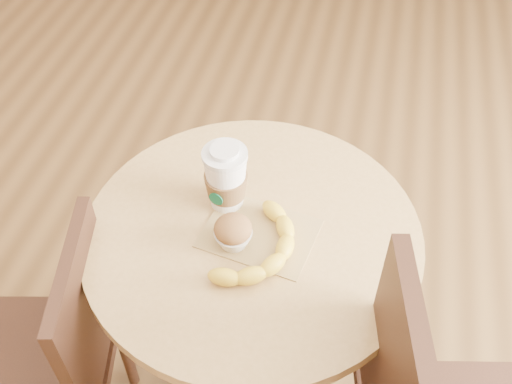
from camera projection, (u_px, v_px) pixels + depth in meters
cafe_table at (252, 281)px, 1.47m from camera, size 0.75×0.75×0.75m
chair_left at (58, 354)px, 1.44m from camera, size 0.43×0.43×0.83m
kraft_bag at (259, 233)px, 1.32m from camera, size 0.27×0.22×0.00m
coffee_cup at (226, 180)px, 1.33m from camera, size 0.10×0.10×0.17m
muffin at (233, 232)px, 1.27m from camera, size 0.08×0.08×0.07m
banana at (260, 244)px, 1.27m from camera, size 0.27×0.32×0.04m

